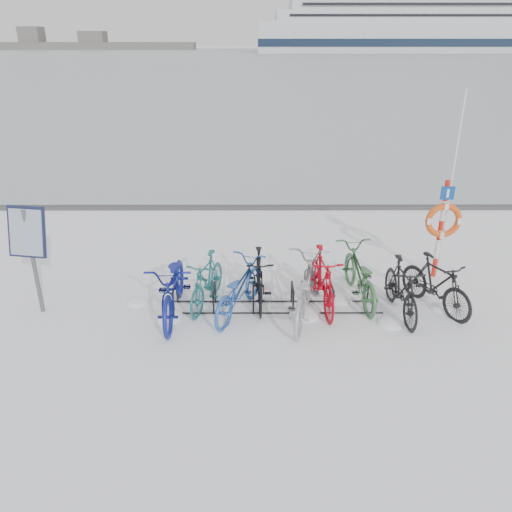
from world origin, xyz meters
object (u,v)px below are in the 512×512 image
(bike_rack, at_px, (273,299))
(cruise_ferry, at_px, (423,20))
(info_board, at_px, (28,238))
(lifebuoy_station, at_px, (443,220))

(bike_rack, distance_m, cruise_ferry, 208.05)
(bike_rack, height_order, cruise_ferry, cruise_ferry)
(bike_rack, xyz_separation_m, info_board, (-4.24, -0.12, 1.27))
(bike_rack, distance_m, info_board, 4.42)
(bike_rack, distance_m, lifebuoy_station, 3.83)
(info_board, height_order, cruise_ferry, cruise_ferry)
(info_board, distance_m, lifebuoy_station, 7.81)
(bike_rack, relative_size, lifebuoy_station, 1.06)
(bike_rack, xyz_separation_m, cruise_ferry, (62.71, 198.06, 11.03))
(bike_rack, height_order, lifebuoy_station, lifebuoy_station)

